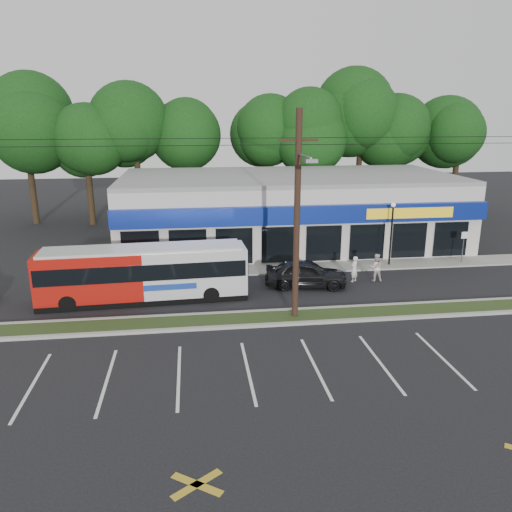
{
  "coord_description": "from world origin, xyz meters",
  "views": [
    {
      "loc": [
        -1.87,
        -21.48,
        9.74
      ],
      "look_at": [
        1.59,
        5.0,
        2.11
      ],
      "focal_mm": 35.0,
      "sensor_mm": 36.0,
      "label": 1
    }
  ],
  "objects_px": {
    "lamp_post": "(392,227)",
    "pedestrian_b": "(376,267)",
    "utility_pole": "(294,211)",
    "sign_post": "(464,242)",
    "car_dark": "(306,273)",
    "pedestrian_a": "(354,269)",
    "metrobus": "(144,272)"
  },
  "relations": [
    {
      "from": "utility_pole",
      "to": "sign_post",
      "type": "bearing_deg",
      "value": 30.15
    },
    {
      "from": "metrobus",
      "to": "car_dark",
      "type": "xyz_separation_m",
      "value": [
        9.12,
        1.0,
        -0.76
      ]
    },
    {
      "from": "lamp_post",
      "to": "car_dark",
      "type": "distance_m",
      "value": 7.45
    },
    {
      "from": "sign_post",
      "to": "pedestrian_a",
      "type": "xyz_separation_m",
      "value": [
        -8.35,
        -2.57,
        -0.77
      ]
    },
    {
      "from": "utility_pole",
      "to": "metrobus",
      "type": "height_order",
      "value": "utility_pole"
    },
    {
      "from": "lamp_post",
      "to": "metrobus",
      "type": "relative_size",
      "value": 0.38
    },
    {
      "from": "lamp_post",
      "to": "pedestrian_a",
      "type": "relative_size",
      "value": 2.7
    },
    {
      "from": "utility_pole",
      "to": "sign_post",
      "type": "xyz_separation_m",
      "value": [
        13.17,
        7.65,
        -3.86
      ]
    },
    {
      "from": "utility_pole",
      "to": "car_dark",
      "type": "relative_size",
      "value": 10.56
    },
    {
      "from": "utility_pole",
      "to": "lamp_post",
      "type": "relative_size",
      "value": 11.76
    },
    {
      "from": "metrobus",
      "to": "car_dark",
      "type": "bearing_deg",
      "value": 3.44
    },
    {
      "from": "car_dark",
      "to": "pedestrian_b",
      "type": "distance_m",
      "value": 4.44
    },
    {
      "from": "car_dark",
      "to": "pedestrian_a",
      "type": "height_order",
      "value": "car_dark"
    },
    {
      "from": "pedestrian_a",
      "to": "pedestrian_b",
      "type": "xyz_separation_m",
      "value": [
        1.35,
        0.0,
        0.05
      ]
    },
    {
      "from": "car_dark",
      "to": "pedestrian_b",
      "type": "xyz_separation_m",
      "value": [
        4.41,
        0.5,
        0.03
      ]
    },
    {
      "from": "sign_post",
      "to": "car_dark",
      "type": "height_order",
      "value": "sign_post"
    },
    {
      "from": "pedestrian_a",
      "to": "pedestrian_b",
      "type": "distance_m",
      "value": 1.35
    },
    {
      "from": "pedestrian_a",
      "to": "utility_pole",
      "type": "bearing_deg",
      "value": 6.85
    },
    {
      "from": "utility_pole",
      "to": "lamp_post",
      "type": "distance_m",
      "value": 11.67
    },
    {
      "from": "lamp_post",
      "to": "pedestrian_b",
      "type": "distance_m",
      "value": 3.9
    },
    {
      "from": "sign_post",
      "to": "metrobus",
      "type": "height_order",
      "value": "metrobus"
    },
    {
      "from": "utility_pole",
      "to": "car_dark",
      "type": "bearing_deg",
      "value": 69.02
    },
    {
      "from": "car_dark",
      "to": "lamp_post",
      "type": "bearing_deg",
      "value": -53.22
    },
    {
      "from": "metrobus",
      "to": "pedestrian_b",
      "type": "height_order",
      "value": "metrobus"
    },
    {
      "from": "utility_pole",
      "to": "lamp_post",
      "type": "bearing_deg",
      "value": 43.95
    },
    {
      "from": "sign_post",
      "to": "car_dark",
      "type": "bearing_deg",
      "value": -164.92
    },
    {
      "from": "sign_post",
      "to": "pedestrian_a",
      "type": "bearing_deg",
      "value": -162.86
    },
    {
      "from": "sign_post",
      "to": "lamp_post",
      "type": "bearing_deg",
      "value": 177.42
    },
    {
      "from": "metrobus",
      "to": "sign_post",
      "type": "bearing_deg",
      "value": 8.41
    },
    {
      "from": "pedestrian_b",
      "to": "lamp_post",
      "type": "bearing_deg",
      "value": -118.79
    },
    {
      "from": "metrobus",
      "to": "lamp_post",
      "type": "bearing_deg",
      "value": 12.65
    },
    {
      "from": "sign_post",
      "to": "pedestrian_a",
      "type": "relative_size",
      "value": 1.42
    }
  ]
}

